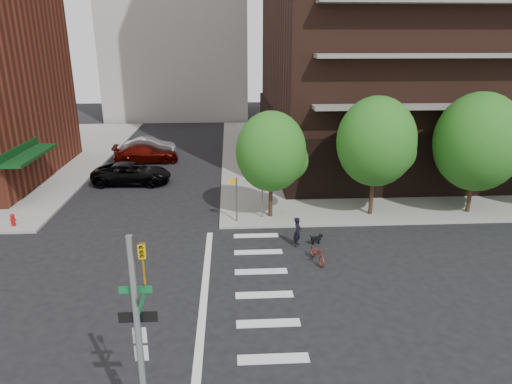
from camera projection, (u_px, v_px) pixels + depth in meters
name	position (u px, v px, depth m)	size (l,w,h in m)	color
ground	(192.00, 297.00, 18.80)	(120.00, 120.00, 0.00)	black
sidewalk_ne	(434.00, 153.00, 42.12)	(39.00, 33.00, 0.15)	gray
crosswalk	(245.00, 295.00, 18.92)	(3.85, 13.00, 0.01)	silver
tree_a	(271.00, 152.00, 25.76)	(4.00, 4.00, 5.90)	#301E11
tree_b	(376.00, 142.00, 25.92)	(4.50, 4.50, 6.65)	#301E11
tree_c	(478.00, 142.00, 26.28)	(5.00, 5.00, 6.80)	#301E11
traffic_signal	(143.00, 369.00, 10.82)	(0.90, 0.75, 6.00)	slate
pedestrian_signal	(242.00, 192.00, 25.82)	(2.18, 0.67, 2.60)	slate
fire_hydrant	(13.00, 219.00, 25.42)	(0.24, 0.24, 0.73)	#A50C0C
parked_car_black	(132.00, 173.00, 33.20)	(5.58, 2.57, 1.55)	black
parked_car_maroon	(146.00, 154.00, 38.88)	(5.37, 2.18, 1.56)	#460804
parked_car_silver	(150.00, 146.00, 41.79)	(4.56, 1.59, 1.50)	#AEAEB6
scooter	(318.00, 253.00, 21.65)	(0.58, 1.66, 0.87)	maroon
dog_walker	(297.00, 232.00, 23.22)	(0.37, 0.57, 1.56)	black
dog	(317.00, 238.00, 23.54)	(0.61, 0.28, 0.51)	black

